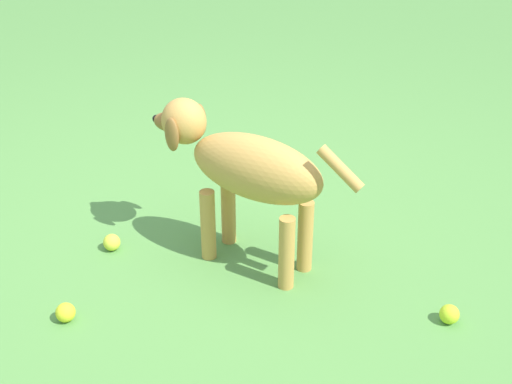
{
  "coord_description": "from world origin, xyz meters",
  "views": [
    {
      "loc": [
        -1.17,
        1.86,
        1.47
      ],
      "look_at": [
        -0.21,
        -0.04,
        0.3
      ],
      "focal_mm": 47.95,
      "sensor_mm": 36.0,
      "label": 1
    }
  ],
  "objects_px": {
    "dog": "(244,167)",
    "tennis_ball_1": "(449,314)",
    "tennis_ball_2": "(66,312)",
    "tennis_ball_0": "(112,242)"
  },
  "relations": [
    {
      "from": "tennis_ball_0",
      "to": "tennis_ball_2",
      "type": "distance_m",
      "value": 0.43
    },
    {
      "from": "tennis_ball_2",
      "to": "tennis_ball_0",
      "type": "bearing_deg",
      "value": -73.13
    },
    {
      "from": "tennis_ball_1",
      "to": "tennis_ball_0",
      "type": "bearing_deg",
      "value": 6.87
    },
    {
      "from": "tennis_ball_0",
      "to": "tennis_ball_2",
      "type": "relative_size",
      "value": 1.0
    },
    {
      "from": "tennis_ball_1",
      "to": "tennis_ball_2",
      "type": "height_order",
      "value": "same"
    },
    {
      "from": "dog",
      "to": "tennis_ball_1",
      "type": "height_order",
      "value": "dog"
    },
    {
      "from": "tennis_ball_1",
      "to": "dog",
      "type": "bearing_deg",
      "value": -2.03
    },
    {
      "from": "dog",
      "to": "tennis_ball_1",
      "type": "bearing_deg",
      "value": -175.57
    },
    {
      "from": "tennis_ball_1",
      "to": "tennis_ball_2",
      "type": "bearing_deg",
      "value": 26.41
    },
    {
      "from": "tennis_ball_0",
      "to": "tennis_ball_2",
      "type": "bearing_deg",
      "value": 106.87
    }
  ]
}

